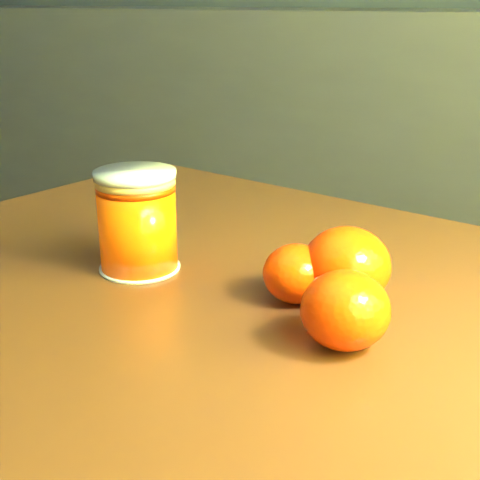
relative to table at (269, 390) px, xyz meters
The scene contains 6 objects.
kitchen_counter 1.63m from the table, 126.84° to the left, with size 3.15×0.60×0.90m, color #494A4E.
table is the anchor object (origin of this frame).
juice_glass 0.20m from the table, behind, with size 0.08×0.08×0.10m.
orange_front 0.14m from the table, 35.94° to the left, with size 0.08×0.08×0.07m, color #FF3C05.
orange_back 0.15m from the table, 22.59° to the right, with size 0.07×0.07×0.06m, color #FF3C05.
orange_extra 0.11m from the table, 45.39° to the left, with size 0.06×0.06×0.05m, color #FF3C05.
Camera 1 is at (1.23, -0.30, 0.92)m, focal length 50.00 mm.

